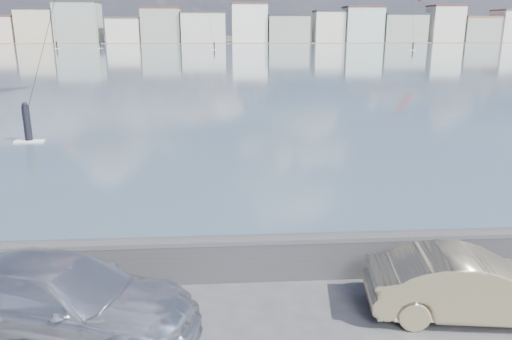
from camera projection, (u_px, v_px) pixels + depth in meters
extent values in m
cube|color=#465367|center=(220.00, 57.00, 96.42)|extent=(500.00, 177.00, 0.00)
cube|color=#4C473D|center=(220.00, 41.00, 200.47)|extent=(500.00, 60.00, 0.00)
cube|color=#28282B|center=(215.00, 262.00, 11.14)|extent=(400.00, 0.35, 0.90)
cylinder|color=#28282B|center=(215.00, 243.00, 11.02)|extent=(400.00, 0.36, 0.36)
cube|color=beige|center=(2.00, 30.00, 180.61)|extent=(11.00, 10.00, 9.00)
cube|color=brown|center=(0.00, 16.00, 179.28)|extent=(11.22, 10.20, 0.60)
cube|color=beige|center=(38.00, 27.00, 181.12)|extent=(13.00, 11.00, 11.50)
cube|color=#2D2D33|center=(36.00, 9.00, 179.45)|extent=(13.26, 11.22, 0.60)
cube|color=gray|center=(78.00, 23.00, 181.73)|extent=(15.00, 12.00, 14.00)
cube|color=#383330|center=(76.00, 2.00, 179.72)|extent=(15.30, 12.24, 0.60)
cube|color=beige|center=(125.00, 31.00, 183.57)|extent=(12.00, 10.00, 8.50)
cube|color=#4C423D|center=(124.00, 18.00, 182.32)|extent=(12.24, 10.20, 0.60)
cube|color=gray|center=(162.00, 26.00, 183.98)|extent=(14.00, 11.00, 12.00)
cube|color=#562D23|center=(161.00, 8.00, 182.24)|extent=(14.28, 11.22, 0.60)
cube|color=beige|center=(204.00, 28.00, 185.21)|extent=(16.00, 13.00, 10.50)
cube|color=#383330|center=(203.00, 12.00, 183.68)|extent=(16.32, 13.26, 0.60)
cube|color=white|center=(249.00, 24.00, 185.92)|extent=(13.00, 10.00, 13.50)
cube|color=brown|center=(249.00, 4.00, 183.97)|extent=(13.26, 10.20, 0.60)
cube|color=gray|center=(288.00, 29.00, 187.42)|extent=(15.00, 12.00, 9.50)
cube|color=#2D2D33|center=(288.00, 15.00, 186.03)|extent=(15.30, 12.24, 0.60)
cube|color=beige|center=(329.00, 27.00, 188.24)|extent=(11.00, 9.00, 11.00)
cube|color=#2D2D33|center=(329.00, 11.00, 186.64)|extent=(11.22, 9.18, 0.60)
cube|color=#B7C6BC|center=(362.00, 25.00, 188.89)|extent=(14.00, 11.00, 12.50)
cube|color=#562D23|center=(364.00, 7.00, 187.08)|extent=(14.28, 11.22, 0.60)
cube|color=gray|center=(402.00, 29.00, 190.25)|extent=(16.00, 12.00, 10.00)
cube|color=#2D2D33|center=(403.00, 14.00, 188.79)|extent=(16.32, 12.24, 0.60)
cube|color=beige|center=(445.00, 25.00, 190.93)|extent=(12.00, 10.00, 13.00)
cube|color=#562D23|center=(446.00, 6.00, 189.05)|extent=(12.24, 10.20, 0.60)
cube|color=gray|center=(478.00, 30.00, 192.37)|extent=(14.00, 11.00, 9.00)
cube|color=brown|center=(480.00, 17.00, 191.04)|extent=(14.28, 11.22, 0.60)
imported|color=silver|center=(61.00, 300.00, 9.04)|extent=(5.52, 3.41, 1.49)
imported|color=tan|center=(471.00, 285.00, 9.73)|extent=(4.12, 1.90, 1.31)
cube|color=white|center=(413.00, 50.00, 123.31)|extent=(1.40, 0.42, 0.08)
cylinder|color=black|center=(413.00, 46.00, 123.06)|extent=(0.36, 0.36, 1.70)
sphere|color=black|center=(413.00, 43.00, 122.82)|extent=(0.28, 0.28, 0.28)
cylinder|color=black|center=(413.00, 17.00, 126.42)|extent=(2.86, 10.90, 13.49)
cube|color=white|center=(100.00, 48.00, 135.22)|extent=(1.40, 0.42, 0.08)
cylinder|color=black|center=(100.00, 45.00, 134.97)|extent=(0.36, 0.36, 1.70)
sphere|color=black|center=(100.00, 41.00, 134.72)|extent=(0.28, 0.28, 0.28)
cube|color=white|center=(57.00, 49.00, 132.57)|extent=(1.40, 0.42, 0.08)
cylinder|color=black|center=(57.00, 45.00, 132.33)|extent=(0.36, 0.36, 1.70)
sphere|color=black|center=(56.00, 42.00, 132.08)|extent=(0.28, 0.28, 0.28)
cube|color=white|center=(29.00, 141.00, 24.81)|extent=(1.40, 0.42, 0.08)
cylinder|color=black|center=(27.00, 123.00, 24.56)|extent=(0.36, 0.36, 1.70)
sphere|color=black|center=(25.00, 105.00, 24.31)|extent=(0.28, 0.28, 0.28)
cube|color=white|center=(214.00, 50.00, 125.46)|extent=(1.40, 0.42, 0.08)
cylinder|color=black|center=(214.00, 46.00, 125.21)|extent=(0.36, 0.36, 1.70)
sphere|color=black|center=(214.00, 42.00, 124.96)|extent=(0.28, 0.28, 0.28)
cylinder|color=black|center=(207.00, 8.00, 128.72)|extent=(3.63, 12.92, 17.86)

